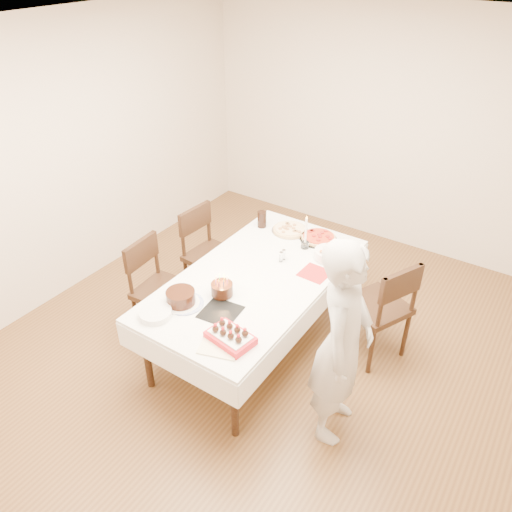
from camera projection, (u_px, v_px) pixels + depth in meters
The scene contains 23 objects.
floor at pixel (264, 347), 4.61m from camera, with size 5.00×5.00×0.00m, color brown.
wall_back at pixel (386, 130), 5.61m from camera, with size 4.50×0.04×2.70m, color beige.
wall_left at pixel (74, 158), 4.92m from camera, with size 0.04×5.00×2.70m, color beige.
ceiling at pixel (267, 32), 3.14m from camera, with size 5.00×5.00×0.00m, color white.
dining_table at pixel (256, 310), 4.48m from camera, with size 1.14×2.14×0.75m, color silver.
chair_right_savory at pixel (376, 306), 4.32m from camera, with size 0.52×0.52×1.02m, color #321D10, non-canonical shape.
chair_left_savory at pixel (212, 257), 5.00m from camera, with size 0.50×0.50×0.98m, color #321D10, non-canonical shape.
chair_left_dessert at pixel (163, 291), 4.53m from camera, with size 0.50×0.50×0.97m, color #321D10, non-canonical shape.
person at pixel (342, 344), 3.46m from camera, with size 0.61×0.40×1.66m, color beige.
pizza_white at pixel (290, 230), 4.90m from camera, with size 0.36×0.36×0.04m, color beige.
pizza_pepperoni at pixel (318, 238), 4.77m from camera, with size 0.35×0.35×0.04m, color red.
red_placemat at pixel (315, 273), 4.31m from camera, with size 0.24×0.24×0.01m, color #B21E1E.
pasta_bowl at pixel (328, 254), 4.48m from camera, with size 0.25×0.25×0.08m, color white.
taper_candle at pixel (306, 232), 4.56m from camera, with size 0.07×0.07×0.34m, color white.
shaker_pair at pixel (281, 257), 4.44m from camera, with size 0.08×0.08×0.10m, color white, non-canonical shape.
cola_glass at pixel (262, 219), 4.95m from camera, with size 0.09×0.09×0.17m, color black.
layer_cake at pixel (181, 298), 3.93m from camera, with size 0.29×0.29×0.12m, color black.
cake_board at pixel (221, 312), 3.87m from camera, with size 0.29×0.29×0.01m, color black.
birthday_cake at pixel (222, 286), 4.00m from camera, with size 0.18×0.18×0.17m, color #351B0E.
strawberry_box at pixel (230, 337), 3.58m from camera, with size 0.34×0.23×0.08m, color red, non-canonical shape.
box_lid at pixel (220, 348), 3.53m from camera, with size 0.28×0.19×0.02m, color beige.
plate_stack at pixel (156, 314), 3.82m from camera, with size 0.25×0.25×0.05m, color white.
china_plate at pixel (185, 304), 3.95m from camera, with size 0.29×0.29×0.01m, color white.
Camera 1 is at (1.83, -2.86, 3.23)m, focal length 35.00 mm.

